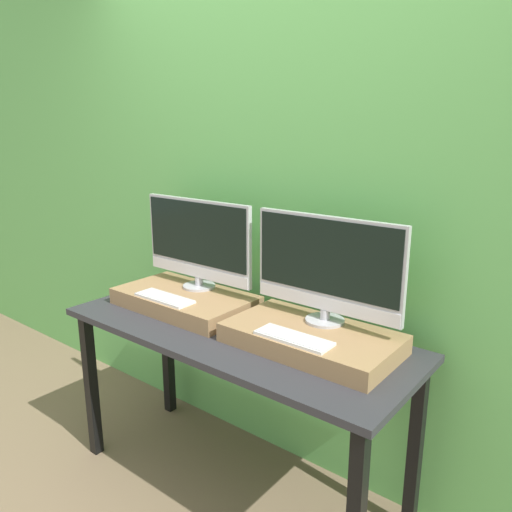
{
  "coord_description": "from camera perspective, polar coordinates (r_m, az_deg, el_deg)",
  "views": [
    {
      "loc": [
        1.32,
        -1.2,
        1.65
      ],
      "look_at": [
        0.0,
        0.47,
        1.09
      ],
      "focal_mm": 35.0,
      "sensor_mm": 36.0,
      "label": 1
    }
  ],
  "objects": [
    {
      "name": "monitor_right",
      "position": [
        2.0,
        8.08,
        -1.24
      ],
      "size": [
        0.65,
        0.16,
        0.44
      ],
      "color": "#B2B2B7",
      "rests_on": "wooden_riser_right"
    },
    {
      "name": "wooden_riser_right",
      "position": [
        2.01,
        6.36,
        -9.33
      ],
      "size": [
        0.67,
        0.38,
        0.08
      ],
      "color": "#99754C",
      "rests_on": "workbench"
    },
    {
      "name": "wooden_riser_left",
      "position": [
        2.44,
        -8.12,
        -5.0
      ],
      "size": [
        0.67,
        0.38,
        0.08
      ],
      "color": "#99754C",
      "rests_on": "workbench"
    },
    {
      "name": "wall_back",
      "position": [
        2.34,
        3.58,
        6.03
      ],
      "size": [
        8.0,
        0.04,
        2.6
      ],
      "color": "#66B75B",
      "rests_on": "ground_plane"
    },
    {
      "name": "keyboard_left",
      "position": [
        2.34,
        -10.41,
        -4.72
      ],
      "size": [
        0.3,
        0.11,
        0.01
      ],
      "color": "silver",
      "rests_on": "wooden_riser_left"
    },
    {
      "name": "keyboard_right",
      "position": [
        1.89,
        4.33,
        -9.31
      ],
      "size": [
        0.3,
        0.11,
        0.01
      ],
      "color": "silver",
      "rests_on": "wooden_riser_right"
    },
    {
      "name": "monitor_left",
      "position": [
        2.42,
        -6.69,
        1.66
      ],
      "size": [
        0.65,
        0.16,
        0.44
      ],
      "color": "#B2B2B7",
      "rests_on": "wooden_riser_left"
    },
    {
      "name": "workbench",
      "position": [
        2.22,
        -2.49,
        -10.63
      ],
      "size": [
        1.6,
        0.63,
        0.8
      ],
      "color": "#2D2D33",
      "rests_on": "ground_plane"
    }
  ]
}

